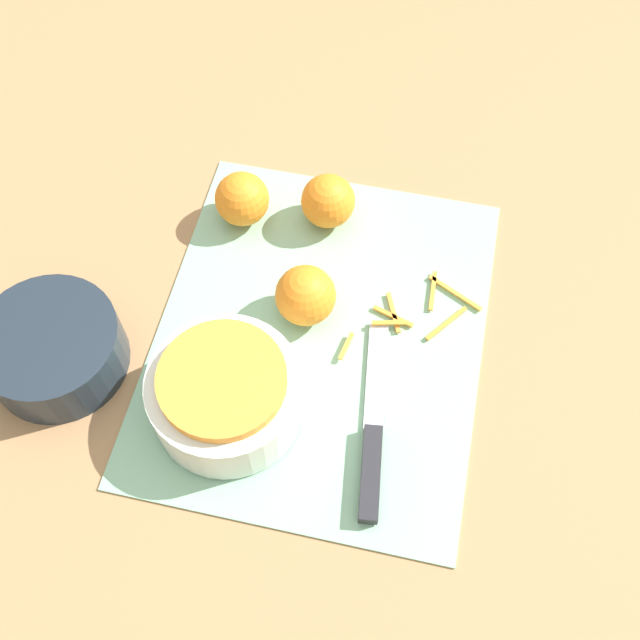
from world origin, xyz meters
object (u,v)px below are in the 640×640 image
Objects in this scene: bowl_speckled at (225,393)px; orange_back at (306,296)px; knife at (372,451)px; bowl_dark at (53,349)px; orange_left at (328,201)px; orange_right at (242,199)px.

orange_back is at bearing -21.74° from bowl_speckled.
knife is at bearing -96.28° from bowl_speckled.
bowl_dark reaches higher than knife.
knife is at bearing -95.39° from bowl_dark.
orange_back reaches higher than knife.
orange_left is (0.26, -0.26, 0.01)m from bowl_dark.
bowl_dark is at bearing 135.67° from orange_left.
orange_left is (0.30, 0.11, 0.03)m from knife.
orange_left is 0.96× the size of orange_back.
bowl_dark is at bearing 115.10° from orange_back.
knife is 3.35× the size of orange_back.
knife is 0.35m from orange_right.
knife is 3.49× the size of orange_right.
knife is 0.19m from orange_back.
orange_right is at bearing 100.63° from orange_left.
bowl_dark is 0.37m from orange_left.
knife is (-0.02, -0.16, -0.03)m from bowl_speckled.
orange_left reaches higher than bowl_dark.
knife is 3.51× the size of orange_left.
bowl_speckled is 0.21m from bowl_dark.
orange_right is 0.96× the size of orange_back.
orange_right is (0.26, 0.05, -0.01)m from bowl_speckled.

